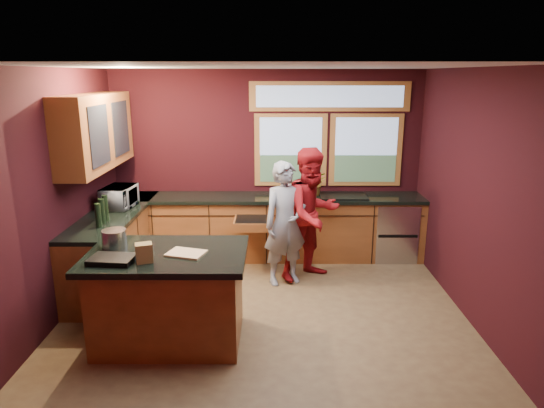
{
  "coord_description": "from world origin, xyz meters",
  "views": [
    {
      "loc": [
        0.1,
        -5.07,
        2.62
      ],
      "look_at": [
        0.08,
        0.4,
        1.16
      ],
      "focal_mm": 32.0,
      "sensor_mm": 36.0,
      "label": 1
    }
  ],
  "objects_px": {
    "island": "(169,296)",
    "cutting_board": "(186,253)",
    "stock_pot": "(115,239)",
    "person_red": "(312,214)",
    "person_grey": "(285,224)"
  },
  "relations": [
    {
      "from": "person_red",
      "to": "stock_pot",
      "type": "height_order",
      "value": "person_red"
    },
    {
      "from": "island",
      "to": "person_grey",
      "type": "distance_m",
      "value": 1.88
    },
    {
      "from": "island",
      "to": "cutting_board",
      "type": "distance_m",
      "value": 0.52
    },
    {
      "from": "cutting_board",
      "to": "stock_pot",
      "type": "distance_m",
      "value": 0.78
    },
    {
      "from": "person_red",
      "to": "island",
      "type": "bearing_deg",
      "value": -168.65
    },
    {
      "from": "person_grey",
      "to": "cutting_board",
      "type": "height_order",
      "value": "person_grey"
    },
    {
      "from": "person_grey",
      "to": "stock_pot",
      "type": "xyz_separation_m",
      "value": [
        -1.75,
        -1.27,
        0.24
      ]
    },
    {
      "from": "cutting_board",
      "to": "stock_pot",
      "type": "xyz_separation_m",
      "value": [
        -0.75,
        0.2,
        0.08
      ]
    },
    {
      "from": "person_grey",
      "to": "cutting_board",
      "type": "xyz_separation_m",
      "value": [
        -1.0,
        -1.47,
        0.16
      ]
    },
    {
      "from": "person_grey",
      "to": "cutting_board",
      "type": "distance_m",
      "value": 1.78
    },
    {
      "from": "person_grey",
      "to": "person_red",
      "type": "xyz_separation_m",
      "value": [
        0.35,
        0.17,
        0.07
      ]
    },
    {
      "from": "person_grey",
      "to": "person_red",
      "type": "bearing_deg",
      "value": 3.77
    },
    {
      "from": "island",
      "to": "person_red",
      "type": "xyz_separation_m",
      "value": [
        1.54,
        1.59,
        0.39
      ]
    },
    {
      "from": "island",
      "to": "person_red",
      "type": "bearing_deg",
      "value": 45.88
    },
    {
      "from": "stock_pot",
      "to": "person_red",
      "type": "bearing_deg",
      "value": 34.55
    }
  ]
}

